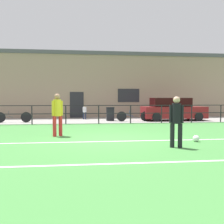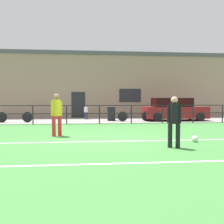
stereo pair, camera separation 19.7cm
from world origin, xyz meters
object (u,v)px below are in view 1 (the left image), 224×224
spectator_child (85,111)px  trash_bin_0 (110,114)px  bicycle_parked_1 (133,116)px  bicycle_parked_0 (13,117)px  player_goalkeeper (176,119)px  parked_car_red (172,110)px  soccer_ball_match (196,138)px  player_striker (57,112)px

spectator_child → trash_bin_0: bearing=121.4°
spectator_child → bicycle_parked_1: (3.28, -2.12, -0.27)m
bicycle_parked_0 → spectator_child: bearing=24.9°
player_goalkeeper → trash_bin_0: player_goalkeeper is taller
bicycle_parked_0 → bicycle_parked_1: size_ratio=0.99×
bicycle_parked_0 → bicycle_parked_1: bearing=-0.0°
trash_bin_0 → player_goalkeeper: bearing=-84.0°
spectator_child → parked_car_red: size_ratio=0.25×
player_goalkeeper → parked_car_red: (3.41, 9.52, -0.14)m
player_goalkeeper → trash_bin_0: size_ratio=1.69×
bicycle_parked_0 → trash_bin_0: 6.37m
soccer_ball_match → spectator_child: size_ratio=0.21×
spectator_child → bicycle_parked_0: (-4.57, -2.12, -0.27)m
parked_car_red → bicycle_parked_0: size_ratio=1.92×
spectator_child → parked_car_red: bearing=146.2°
spectator_child → bicycle_parked_0: spectator_child is taller
bicycle_parked_1 → spectator_child: bearing=147.1°
parked_car_red → bicycle_parked_0: parked_car_red is taller
player_goalkeeper → parked_car_red: 10.11m
player_goalkeeper → bicycle_parked_0: player_goalkeeper is taller
player_goalkeeper → bicycle_parked_1: size_ratio=0.69×
player_goalkeeper → parked_car_red: parked_car_red is taller
spectator_child → bicycle_parked_1: bearing=128.1°
player_striker → spectator_child: bearing=53.2°
bicycle_parked_1 → player_goalkeeper: bearing=-93.2°
parked_car_red → spectator_child: bearing=165.2°
soccer_ball_match → trash_bin_0: trash_bin_0 is taller
player_striker → spectator_child: 8.38m
player_striker → bicycle_parked_0: 7.09m
player_striker → soccer_ball_match: (5.03, -1.92, -0.87)m
trash_bin_0 → spectator_child: bearing=140.4°
spectator_child → soccer_ball_match: bearing=91.8°
player_striker → trash_bin_0: player_striker is taller
player_goalkeeper → spectator_child: 11.50m
soccer_ball_match → spectator_child: spectator_child is taller
bicycle_parked_0 → player_goalkeeper: bearing=-50.9°
spectator_child → bicycle_parked_0: size_ratio=0.48×
bicycle_parked_1 → trash_bin_0: trash_bin_0 is taller
player_striker → parked_car_red: (7.34, 6.66, -0.22)m
player_striker → soccer_ball_match: size_ratio=7.56×
player_goalkeeper → soccer_ball_match: player_goalkeeper is taller
spectator_child → bicycle_parked_1: size_ratio=0.47×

